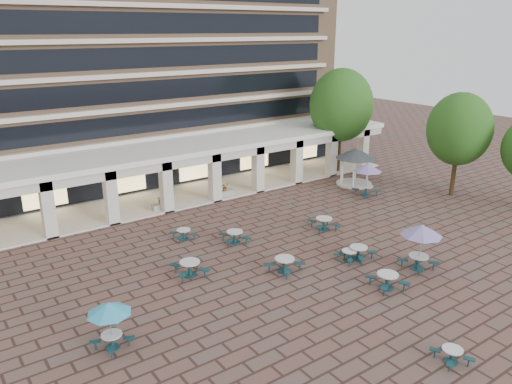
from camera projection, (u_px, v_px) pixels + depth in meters
ground at (293, 264)px, 29.37m from camera, size 120.00×120.00×0.00m
apartment_building at (117, 35)px, 45.14m from camera, size 40.00×15.50×25.20m
retail_arcade at (176, 162)px, 39.89m from camera, size 42.00×6.60×4.40m
picnic_table_1 at (387, 280)px, 26.48m from camera, size 2.20×2.20×0.85m
picnic_table_2 at (452, 354)px, 20.64m from camera, size 1.70×1.70×0.64m
picnic_table_3 at (358, 252)px, 29.87m from camera, size 2.00×2.00×0.80m
picnic_table_4 at (109, 310)px, 21.10m from camera, size 1.91×1.91×2.21m
picnic_table_5 at (190, 267)px, 27.85m from camera, size 2.14×2.14×0.86m
picnic_table_6 at (421, 232)px, 28.06m from camera, size 2.35×2.35×2.71m
picnic_table_7 at (349, 255)px, 29.64m from camera, size 1.55×1.55×0.68m
picnic_table_9 at (285, 264)px, 28.29m from camera, size 2.21×2.21×0.85m
picnic_table_10 at (235, 236)px, 32.16m from camera, size 2.03×2.03×0.79m
picnic_table_11 at (368, 169)px, 40.65m from camera, size 2.35×2.35×2.71m
picnic_table_12 at (184, 233)px, 32.71m from camera, size 1.61×1.61×0.68m
picnic_table_13 at (324, 223)px, 34.26m from camera, size 2.20×2.20×0.84m
gazebo at (356, 157)px, 43.57m from camera, size 3.51×3.51×3.26m
tree_east_a at (459, 129)px, 39.77m from camera, size 5.09×5.09×8.48m
tree_east_c at (341, 105)px, 46.16m from camera, size 5.88×5.88×9.80m
planter_left at (162, 204)px, 37.93m from camera, size 1.50×0.60×1.22m
planter_right at (225, 191)px, 41.07m from camera, size 1.50×0.60×1.15m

